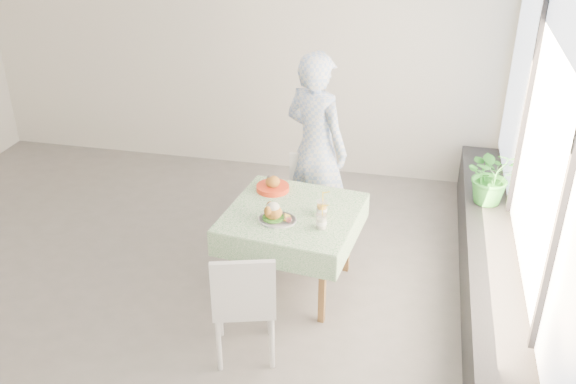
% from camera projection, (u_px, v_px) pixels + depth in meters
% --- Properties ---
extents(floor, '(6.00, 6.00, 0.00)m').
position_uv_depth(floor, '(160.00, 278.00, 5.69)').
color(floor, '#63605E').
rests_on(floor, ground).
extents(wall_back, '(6.00, 0.02, 2.80)m').
position_uv_depth(wall_back, '(235.00, 49.00, 7.19)').
color(wall_back, silver).
rests_on(wall_back, ground).
extents(wall_right, '(0.02, 5.00, 2.80)m').
position_uv_depth(wall_right, '(545.00, 168.00, 4.46)').
color(wall_right, silver).
rests_on(wall_right, ground).
extents(window_pane, '(0.01, 4.80, 2.18)m').
position_uv_depth(window_pane, '(547.00, 134.00, 4.35)').
color(window_pane, '#D1E0F9').
rests_on(window_pane, ground).
extents(window_ledge, '(0.40, 4.80, 0.50)m').
position_uv_depth(window_ledge, '(491.00, 297.00, 5.04)').
color(window_ledge, black).
rests_on(window_ledge, ground).
extents(cafe_table, '(1.16, 1.16, 0.74)m').
position_uv_depth(cafe_table, '(293.00, 240.00, 5.39)').
color(cafe_table, brown).
rests_on(cafe_table, ground).
extents(chair_far, '(0.44, 0.44, 0.85)m').
position_uv_depth(chair_far, '(308.00, 218.00, 6.11)').
color(chair_far, white).
rests_on(chair_far, ground).
extents(chair_near, '(0.55, 0.55, 0.94)m').
position_uv_depth(chair_near, '(245.00, 321.00, 4.72)').
color(chair_near, white).
rests_on(chair_near, ground).
extents(diner, '(0.80, 0.70, 1.84)m').
position_uv_depth(diner, '(316.00, 148.00, 5.96)').
color(diner, '#92B2E9').
rests_on(diner, ground).
extents(main_dish, '(0.31, 0.31, 0.16)m').
position_uv_depth(main_dish, '(275.00, 215.00, 5.10)').
color(main_dish, white).
rests_on(main_dish, cafe_table).
extents(juice_cup_orange, '(0.09, 0.09, 0.26)m').
position_uv_depth(juice_cup_orange, '(322.00, 209.00, 5.17)').
color(juice_cup_orange, white).
rests_on(juice_cup_orange, cafe_table).
extents(juice_cup_lemonade, '(0.09, 0.09, 0.25)m').
position_uv_depth(juice_cup_lemonade, '(321.00, 222.00, 4.99)').
color(juice_cup_lemonade, white).
rests_on(juice_cup_lemonade, cafe_table).
extents(second_dish, '(0.29, 0.29, 0.14)m').
position_uv_depth(second_dish, '(273.00, 186.00, 5.57)').
color(second_dish, red).
rests_on(second_dish, cafe_table).
extents(potted_plant, '(0.57, 0.52, 0.55)m').
position_uv_depth(potted_plant, '(493.00, 175.00, 5.77)').
color(potted_plant, '#27772B').
rests_on(potted_plant, window_ledge).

